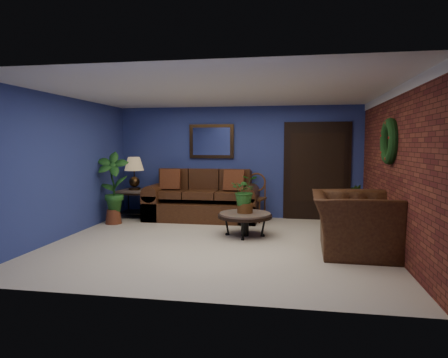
% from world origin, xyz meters
% --- Properties ---
extents(floor, '(5.50, 5.50, 0.00)m').
position_xyz_m(floor, '(0.00, 0.00, 0.00)').
color(floor, beige).
rests_on(floor, ground).
extents(wall_back, '(5.50, 0.04, 2.50)m').
position_xyz_m(wall_back, '(0.00, 2.50, 1.25)').
color(wall_back, navy).
rests_on(wall_back, ground).
extents(wall_left, '(0.04, 5.00, 2.50)m').
position_xyz_m(wall_left, '(-2.75, 0.00, 1.25)').
color(wall_left, navy).
rests_on(wall_left, ground).
extents(wall_right_brick, '(0.04, 5.00, 2.50)m').
position_xyz_m(wall_right_brick, '(2.75, 0.00, 1.25)').
color(wall_right_brick, maroon).
rests_on(wall_right_brick, ground).
extents(ceiling, '(5.50, 5.00, 0.02)m').
position_xyz_m(ceiling, '(0.00, 0.00, 2.50)').
color(ceiling, silver).
rests_on(ceiling, wall_back).
extents(crown_molding, '(0.03, 5.00, 0.14)m').
position_xyz_m(crown_molding, '(2.72, 0.00, 2.43)').
color(crown_molding, white).
rests_on(crown_molding, wall_right_brick).
extents(wall_mirror, '(1.02, 0.06, 0.77)m').
position_xyz_m(wall_mirror, '(-0.60, 2.46, 1.72)').
color(wall_mirror, '#3C2815').
rests_on(wall_mirror, wall_back).
extents(closet_door, '(1.44, 0.06, 2.18)m').
position_xyz_m(closet_door, '(1.75, 2.47, 1.05)').
color(closet_door, black).
rests_on(closet_door, wall_back).
extents(wreath, '(0.16, 0.72, 0.72)m').
position_xyz_m(wreath, '(2.69, 0.05, 1.70)').
color(wreath, black).
rests_on(wreath, wall_right_brick).
extents(sofa, '(2.44, 1.05, 1.10)m').
position_xyz_m(sofa, '(-0.72, 2.09, 0.36)').
color(sofa, '#4E2E16').
rests_on(sofa, ground).
extents(coffee_table, '(0.98, 0.98, 0.42)m').
position_xyz_m(coffee_table, '(0.39, 0.62, 0.36)').
color(coffee_table, '#524E47').
rests_on(coffee_table, ground).
extents(end_table, '(0.68, 0.68, 0.62)m').
position_xyz_m(end_table, '(-2.30, 2.05, 0.48)').
color(end_table, '#524E47').
rests_on(end_table, ground).
extents(table_lamp, '(0.43, 0.43, 0.72)m').
position_xyz_m(table_lamp, '(-2.30, 2.05, 1.09)').
color(table_lamp, '#3C2815').
rests_on(table_lamp, end_table).
extents(side_chair, '(0.53, 0.53, 1.03)m').
position_xyz_m(side_chair, '(0.43, 2.12, 0.58)').
color(side_chair, '#572D18').
rests_on(side_chair, ground).
extents(armchair, '(1.26, 1.44, 0.91)m').
position_xyz_m(armchair, '(2.15, -0.20, 0.45)').
color(armchair, '#4E2E16').
rests_on(armchair, ground).
extents(coffee_plant, '(0.55, 0.50, 0.68)m').
position_xyz_m(coffee_plant, '(0.39, 0.62, 0.79)').
color(coffee_plant, brown).
rests_on(coffee_plant, coffee_table).
extents(floor_plant, '(0.43, 0.36, 0.88)m').
position_xyz_m(floor_plant, '(2.35, 1.49, 0.47)').
color(floor_plant, brown).
rests_on(floor_plant, ground).
extents(tall_plant, '(0.73, 0.57, 1.50)m').
position_xyz_m(tall_plant, '(-2.45, 1.26, 0.81)').
color(tall_plant, brown).
rests_on(tall_plant, ground).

